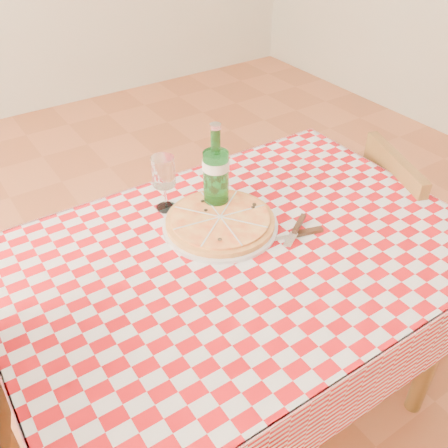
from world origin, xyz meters
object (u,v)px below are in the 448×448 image
object	(u,v)px
pizza_plate	(220,221)
dining_table	(242,277)
water_bottle	(216,169)
chair_near	(400,235)
wine_glass	(164,184)

from	to	relation	value
pizza_plate	dining_table	bearing A→B (deg)	-94.12
dining_table	water_bottle	size ratio (longest dim) A/B	4.30
chair_near	pizza_plate	distance (m)	0.82
dining_table	wine_glass	xyz separation A→B (m)	(-0.08, 0.29, 0.19)
chair_near	water_bottle	xyz separation A→B (m)	(-0.71, 0.18, 0.43)
dining_table	water_bottle	bearing A→B (deg)	76.72
chair_near	water_bottle	bearing A→B (deg)	-173.11
wine_glass	water_bottle	bearing A→B (deg)	-35.60
pizza_plate	water_bottle	xyz separation A→B (m)	(0.04, 0.08, 0.12)
wine_glass	pizza_plate	bearing A→B (deg)	-63.57
chair_near	wine_glass	bearing A→B (deg)	-176.72
dining_table	chair_near	world-z (taller)	chair_near
pizza_plate	wine_glass	world-z (taller)	wine_glass
dining_table	chair_near	xyz separation A→B (m)	(0.76, 0.02, -0.19)
dining_table	wine_glass	bearing A→B (deg)	104.47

